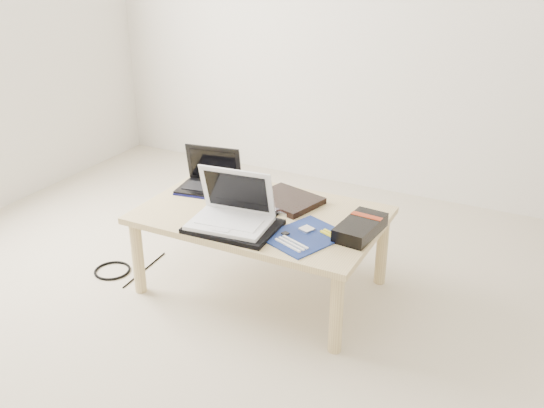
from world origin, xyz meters
The scene contains 13 objects.
ground centered at (0.00, 0.00, 0.00)m, with size 4.00×4.00×0.00m, color beige.
coffee_table centered at (-0.12, 0.56, 0.35)m, with size 1.10×0.70×0.40m.
book centered at (-0.06, 0.71, 0.41)m, with size 0.35×0.31×0.03m.
netbook centered at (-0.48, 0.69, 0.44)m, with size 0.32×0.25×0.21m.
tablet centered at (-0.16, 0.55, 0.41)m, with size 0.27×0.21×0.01m.
remote centered at (0.00, 0.67, 0.41)m, with size 0.06×0.21×0.02m.
neoprene_sleeve centered at (-0.15, 0.36, 0.41)m, with size 0.38×0.28×0.02m, color black.
white_laptop centered at (-0.16, 0.38, 0.47)m, with size 0.36×0.27×0.24m.
motherboard centered at (0.16, 0.43, 0.40)m, with size 0.36×0.39×0.01m.
gpu_box centered at (0.36, 0.56, 0.43)m, with size 0.16×0.29×0.06m.
cable_coil centered at (-0.17, 0.53, 0.41)m, with size 0.11×0.11×0.01m, color black.
floor_cable_coil centered at (-0.86, 0.34, 0.01)m, with size 0.18×0.18×0.01m, color black.
floor_cable_trail centered at (-0.72, 0.42, 0.00)m, with size 0.01×0.01×0.37m, color black.
Camera 1 is at (1.08, -1.67, 1.59)m, focal length 40.00 mm.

